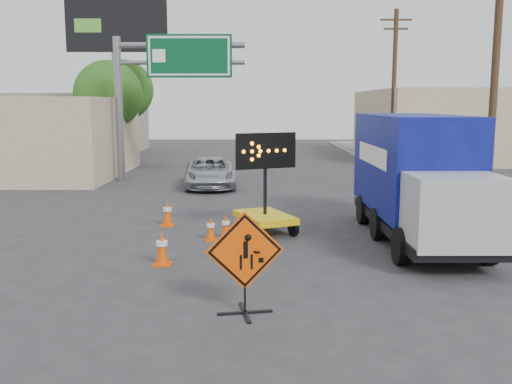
{
  "coord_description": "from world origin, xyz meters",
  "views": [
    {
      "loc": [
        -0.04,
        -9.4,
        3.71
      ],
      "look_at": [
        -0.01,
        2.95,
        1.79
      ],
      "focal_mm": 40.0,
      "sensor_mm": 36.0,
      "label": 1
    }
  ],
  "objects_px": {
    "pickup_truck": "(210,172)",
    "box_truck": "(417,184)",
    "arrow_board": "(265,211)",
    "construction_sign": "(245,261)"
  },
  "relations": [
    {
      "from": "arrow_board",
      "to": "box_truck",
      "type": "relative_size",
      "value": 0.4
    },
    {
      "from": "box_truck",
      "to": "construction_sign",
      "type": "bearing_deg",
      "value": -129.61
    },
    {
      "from": "pickup_truck",
      "to": "box_truck",
      "type": "bearing_deg",
      "value": -62.59
    },
    {
      "from": "construction_sign",
      "to": "pickup_truck",
      "type": "relative_size",
      "value": 0.39
    },
    {
      "from": "arrow_board",
      "to": "construction_sign",
      "type": "bearing_deg",
      "value": -117.5
    },
    {
      "from": "construction_sign",
      "to": "arrow_board",
      "type": "height_order",
      "value": "arrow_board"
    },
    {
      "from": "construction_sign",
      "to": "pickup_truck",
      "type": "bearing_deg",
      "value": 86.88
    },
    {
      "from": "construction_sign",
      "to": "box_truck",
      "type": "relative_size",
      "value": 0.26
    },
    {
      "from": "arrow_board",
      "to": "pickup_truck",
      "type": "height_order",
      "value": "arrow_board"
    },
    {
      "from": "pickup_truck",
      "to": "box_truck",
      "type": "height_order",
      "value": "box_truck"
    }
  ]
}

